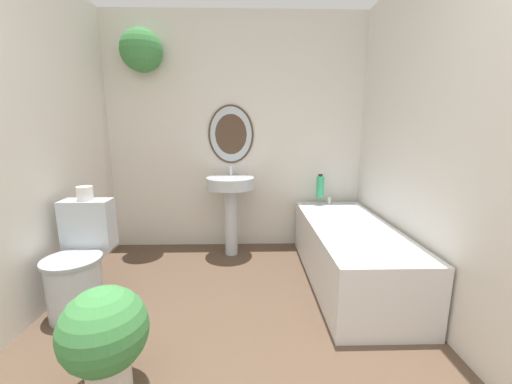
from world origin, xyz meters
The scene contains 8 objects.
wall_back centered at (-0.12, 2.87, 1.31)m, with size 2.75×0.40×2.40m.
wall_right centered at (1.34, 1.43, 1.20)m, with size 0.06×2.98×2.40m.
toilet centered at (-1.07, 1.62, 0.32)m, with size 0.38×0.54×0.76m.
pedestal_sink centered at (-0.05, 2.59, 0.61)m, with size 0.47×0.47×0.89m.
bathtub centered at (0.97, 1.99, 0.26)m, with size 0.66×1.64×0.57m.
shampoo_bottle centered at (0.86, 2.69, 0.68)m, with size 0.08×0.08×0.24m.
potted_plant centered at (-0.56, 0.87, 0.32)m, with size 0.41×0.41×0.55m.
toilet_paper_roll centered at (-1.07, 1.80, 0.81)m, with size 0.11×0.11×0.10m.
Camera 1 is at (0.12, -0.45, 1.27)m, focal length 22.00 mm.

